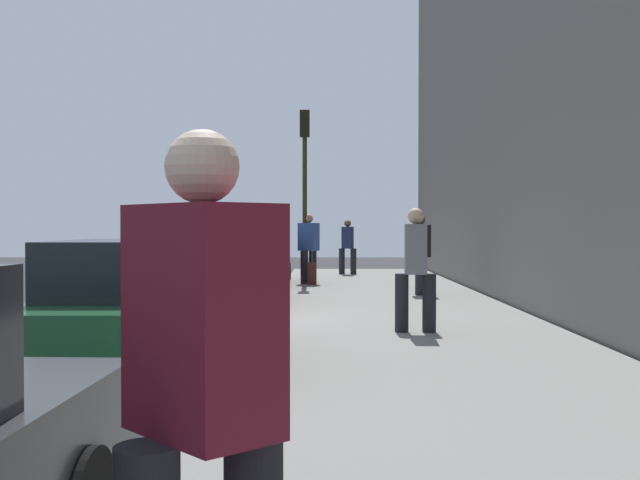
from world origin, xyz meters
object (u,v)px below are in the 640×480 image
object	(u,v)px
pedestrian_burgundy_coat	(203,398)
pedestrian_blue_coat	(309,246)
traffic_light_pole	(305,167)
pedestrian_black_coat	(420,252)
parked_car_maroon	(219,273)
parked_car_green	(140,308)
rolling_suitcase	(312,273)
parked_car_black	(254,260)
pedestrian_navy_coat	(348,245)
pedestrian_grey_coat	(416,266)

from	to	relation	value
pedestrian_burgundy_coat	pedestrian_blue_coat	world-z (taller)	pedestrian_blue_coat
traffic_light_pole	pedestrian_black_coat	bearing A→B (deg)	-141.94
pedestrian_black_coat	pedestrian_blue_coat	bearing A→B (deg)	36.72
parked_car_maroon	pedestrian_blue_coat	size ratio (longest dim) A/B	2.38
parked_car_green	pedestrian_burgundy_coat	distance (m)	6.34
parked_car_maroon	rolling_suitcase	distance (m)	5.39
parked_car_green	rolling_suitcase	size ratio (longest dim) A/B	4.56
parked_car_black	pedestrian_burgundy_coat	distance (m)	18.26
pedestrian_navy_coat	pedestrian_blue_coat	xyz separation A→B (m)	(-4.02, 1.16, 0.06)
parked_car_green	parked_car_maroon	size ratio (longest dim) A/B	0.97
parked_car_green	pedestrian_burgundy_coat	bearing A→B (deg)	-164.87
parked_car_maroon	parked_car_black	xyz separation A→B (m)	(5.60, -0.15, -0.00)
pedestrian_grey_coat	rolling_suitcase	distance (m)	9.23
parked_car_green	pedestrian_navy_coat	distance (m)	16.37
pedestrian_blue_coat	parked_car_green	bearing A→B (deg)	172.38
pedestrian_burgundy_coat	pedestrian_blue_coat	size ratio (longest dim) A/B	0.99
pedestrian_burgundy_coat	pedestrian_black_coat	bearing A→B (deg)	-9.65
pedestrian_blue_coat	pedestrian_burgundy_coat	bearing A→B (deg)	-179.90
parked_car_green	pedestrian_grey_coat	size ratio (longest dim) A/B	2.40
pedestrian_grey_coat	parked_car_black	bearing A→B (deg)	18.46
pedestrian_burgundy_coat	pedestrian_blue_coat	bearing A→B (deg)	0.10
parked_car_green	parked_car_black	size ratio (longest dim) A/B	1.01
pedestrian_blue_coat	parked_car_maroon	bearing A→B (deg)	163.90
rolling_suitcase	pedestrian_blue_coat	bearing A→B (deg)	10.67
parked_car_green	parked_car_maroon	distance (m)	6.48
traffic_light_pole	rolling_suitcase	distance (m)	2.85
parked_car_green	pedestrian_navy_coat	xyz separation A→B (m)	(16.13, -2.78, 0.31)
parked_car_maroon	parked_car_black	distance (m)	5.60
pedestrian_burgundy_coat	pedestrian_black_coat	distance (m)	15.01
parked_car_black	rolling_suitcase	distance (m)	1.67
parked_car_maroon	parked_car_black	bearing A→B (deg)	-1.57
parked_car_maroon	pedestrian_burgundy_coat	bearing A→B (deg)	-172.51
pedestrian_navy_coat	rolling_suitcase	bearing A→B (deg)	166.82
parked_car_black	pedestrian_navy_coat	bearing A→B (deg)	-33.04
pedestrian_black_coat	rolling_suitcase	xyz separation A→B (m)	(2.90, 2.45, -0.66)
pedestrian_navy_coat	traffic_light_pole	distance (m)	4.77
parked_car_maroon	traffic_light_pole	distance (m)	6.30
parked_car_maroon	rolling_suitcase	bearing A→B (deg)	-18.64
parked_car_black	pedestrian_blue_coat	size ratio (longest dim) A/B	2.30
pedestrian_grey_coat	pedestrian_black_coat	distance (m)	6.22
parked_car_black	pedestrian_black_coat	bearing A→B (deg)	-130.18
parked_car_green	traffic_light_pole	world-z (taller)	traffic_light_pole
pedestrian_blue_coat	pedestrian_grey_coat	bearing A→B (deg)	-169.81
pedestrian_blue_coat	rolling_suitcase	xyz separation A→B (m)	(-0.52, -0.10, -0.69)
traffic_light_pole	pedestrian_navy_coat	bearing A→B (deg)	-17.31
parked_car_green	pedestrian_burgundy_coat	size ratio (longest dim) A/B	2.35
parked_car_green	pedestrian_grey_coat	bearing A→B (deg)	-52.95
parked_car_maroon	traffic_light_pole	xyz separation A→B (m)	(5.59, -1.52, 2.48)
parked_car_maroon	traffic_light_pole	bearing A→B (deg)	-15.22
rolling_suitcase	parked_car_black	bearing A→B (deg)	72.39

